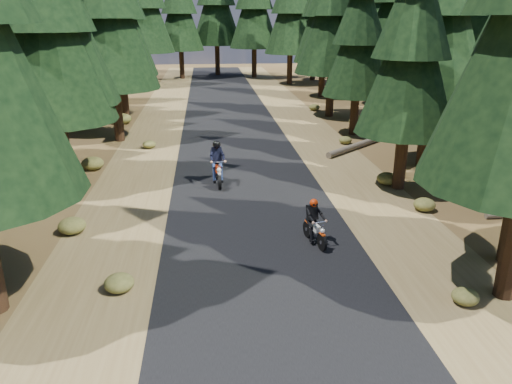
% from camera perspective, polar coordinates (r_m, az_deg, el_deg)
% --- Properties ---
extents(ground, '(120.00, 120.00, 0.00)m').
position_cam_1_polar(ground, '(15.40, 0.56, -5.72)').
color(ground, '#423017').
rests_on(ground, ground).
extents(road, '(6.00, 100.00, 0.01)m').
position_cam_1_polar(road, '(20.01, -1.01, 0.38)').
color(road, black).
rests_on(road, ground).
extents(shoulder_l, '(3.20, 100.00, 0.01)m').
position_cam_1_polar(shoulder_l, '(20.19, -14.13, -0.07)').
color(shoulder_l, brown).
rests_on(shoulder_l, ground).
extents(shoulder_r, '(3.20, 100.00, 0.01)m').
position_cam_1_polar(shoulder_r, '(20.88, 11.67, 0.78)').
color(shoulder_r, brown).
rests_on(shoulder_r, ground).
extents(log_near, '(3.97, 3.64, 0.32)m').
position_cam_1_polar(log_near, '(26.59, 11.36, 5.19)').
color(log_near, '#4C4233').
rests_on(log_near, ground).
extents(understory_shrubs, '(15.89, 32.13, 0.69)m').
position_cam_1_polar(understory_shrubs, '(24.35, -0.49, 4.55)').
color(understory_shrubs, '#474C1E').
rests_on(understory_shrubs, ground).
extents(rider_lead, '(0.82, 1.63, 1.40)m').
position_cam_1_polar(rider_lead, '(15.19, 6.73, -4.28)').
color(rider_lead, silver).
rests_on(rider_lead, road).
extents(rider_follow, '(0.74, 2.05, 1.79)m').
position_cam_1_polar(rider_follow, '(20.42, -4.41, 2.48)').
color(rider_follow, maroon).
rests_on(rider_follow, road).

